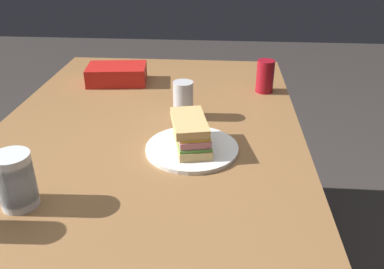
{
  "coord_description": "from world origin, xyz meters",
  "views": [
    {
      "loc": [
        -1.02,
        -0.23,
        1.29
      ],
      "look_at": [
        -0.03,
        -0.15,
        0.77
      ],
      "focal_mm": 37.78,
      "sensor_mm": 36.0,
      "label": 1
    }
  ],
  "objects_px": {
    "soda_can_red": "(265,76)",
    "soda_can_silver": "(183,100)",
    "plastic_cup_stack": "(16,180)",
    "dining_table": "(143,167)",
    "chip_bag": "(117,74)",
    "paper_plate": "(192,148)",
    "sandwich": "(191,133)"
  },
  "relations": [
    {
      "from": "soda_can_red",
      "to": "soda_can_silver",
      "type": "relative_size",
      "value": 1.0
    },
    {
      "from": "soda_can_red",
      "to": "plastic_cup_stack",
      "type": "xyz_separation_m",
      "value": [
        -0.75,
        0.61,
        0.0
      ]
    },
    {
      "from": "dining_table",
      "to": "chip_bag",
      "type": "xyz_separation_m",
      "value": [
        0.5,
        0.19,
        0.12
      ]
    },
    {
      "from": "paper_plate",
      "to": "plastic_cup_stack",
      "type": "bearing_deg",
      "value": 127.11
    },
    {
      "from": "soda_can_silver",
      "to": "soda_can_red",
      "type": "bearing_deg",
      "value": -48.46
    },
    {
      "from": "paper_plate",
      "to": "sandwich",
      "type": "height_order",
      "value": "sandwich"
    },
    {
      "from": "soda_can_red",
      "to": "soda_can_silver",
      "type": "xyz_separation_m",
      "value": [
        -0.25,
        0.28,
        0.0
      ]
    },
    {
      "from": "chip_bag",
      "to": "soda_can_silver",
      "type": "bearing_deg",
      "value": 127.24
    },
    {
      "from": "dining_table",
      "to": "soda_can_red",
      "type": "relative_size",
      "value": 13.53
    },
    {
      "from": "plastic_cup_stack",
      "to": "soda_can_silver",
      "type": "bearing_deg",
      "value": -32.89
    },
    {
      "from": "paper_plate",
      "to": "soda_can_silver",
      "type": "bearing_deg",
      "value": 11.76
    },
    {
      "from": "chip_bag",
      "to": "soda_can_red",
      "type": "bearing_deg",
      "value": 167.78
    },
    {
      "from": "chip_bag",
      "to": "plastic_cup_stack",
      "type": "distance_m",
      "value": 0.81
    },
    {
      "from": "paper_plate",
      "to": "soda_can_silver",
      "type": "height_order",
      "value": "soda_can_silver"
    },
    {
      "from": "soda_can_red",
      "to": "soda_can_silver",
      "type": "height_order",
      "value": "same"
    },
    {
      "from": "chip_bag",
      "to": "soda_can_silver",
      "type": "distance_m",
      "value": 0.43
    },
    {
      "from": "dining_table",
      "to": "sandwich",
      "type": "height_order",
      "value": "sandwich"
    },
    {
      "from": "soda_can_silver",
      "to": "paper_plate",
      "type": "bearing_deg",
      "value": -168.24
    },
    {
      "from": "dining_table",
      "to": "soda_can_silver",
      "type": "xyz_separation_m",
      "value": [
        0.19,
        -0.11,
        0.14
      ]
    },
    {
      "from": "sandwich",
      "to": "soda_can_red",
      "type": "height_order",
      "value": "soda_can_red"
    },
    {
      "from": "dining_table",
      "to": "chip_bag",
      "type": "relative_size",
      "value": 7.18
    },
    {
      "from": "plastic_cup_stack",
      "to": "soda_can_silver",
      "type": "distance_m",
      "value": 0.6
    },
    {
      "from": "paper_plate",
      "to": "dining_table",
      "type": "bearing_deg",
      "value": 78.83
    },
    {
      "from": "sandwich",
      "to": "paper_plate",
      "type": "bearing_deg",
      "value": -141.03
    },
    {
      "from": "soda_can_red",
      "to": "chip_bag",
      "type": "height_order",
      "value": "soda_can_red"
    },
    {
      "from": "soda_can_red",
      "to": "plastic_cup_stack",
      "type": "bearing_deg",
      "value": 141.06
    },
    {
      "from": "paper_plate",
      "to": "soda_can_red",
      "type": "relative_size",
      "value": 2.15
    },
    {
      "from": "sandwich",
      "to": "chip_bag",
      "type": "bearing_deg",
      "value": 33.02
    },
    {
      "from": "soda_can_red",
      "to": "chip_bag",
      "type": "bearing_deg",
      "value": 84.66
    },
    {
      "from": "soda_can_red",
      "to": "plastic_cup_stack",
      "type": "distance_m",
      "value": 0.97
    },
    {
      "from": "sandwich",
      "to": "soda_can_silver",
      "type": "relative_size",
      "value": 1.6
    },
    {
      "from": "dining_table",
      "to": "plastic_cup_stack",
      "type": "height_order",
      "value": "plastic_cup_stack"
    }
  ]
}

